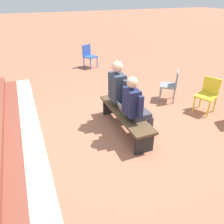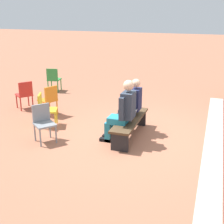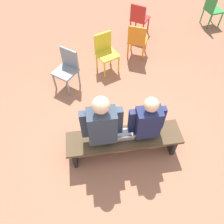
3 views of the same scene
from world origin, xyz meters
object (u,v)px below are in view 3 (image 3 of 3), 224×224
person_adult (102,125)px  plastic_chair_foreground (137,39)px  laptop (123,136)px  plastic_chair_near_bench_left (139,18)px  plastic_chair_mid_courtyard (67,67)px  bench (124,140)px  person_student (145,122)px  plastic_chair_far_left (106,51)px  plastic_chair_far_right (212,8)px

person_adult → plastic_chair_foreground: person_adult is taller
laptop → plastic_chair_foreground: plastic_chair_foreground is taller
plastic_chair_near_bench_left → plastic_chair_mid_courtyard: bearing=42.7°
bench → person_student: bearing=-168.2°
plastic_chair_foreground → plastic_chair_near_bench_left: size_ratio=1.00×
bench → person_adult: bearing=-12.2°
plastic_chair_near_bench_left → person_adult: bearing=68.4°
bench → laptop: bearing=28.2°
bench → plastic_chair_far_left: 2.21m
person_student → plastic_chair_mid_courtyard: (1.16, -1.70, -0.22)m
plastic_chair_foreground → plastic_chair_near_bench_left: (-0.26, -0.95, 0.00)m
person_adult → laptop: person_adult is taller
plastic_chair_mid_courtyard → plastic_chair_far_left: same height
laptop → plastic_chair_far_right: size_ratio=0.38×
bench → plastic_chair_foreground: bearing=-106.7°
person_student → laptop: bearing=13.0°
plastic_chair_far_left → plastic_chair_near_bench_left: bearing=-129.0°
bench → plastic_chair_foreground: (-0.76, -2.53, 0.13)m
bench → plastic_chair_mid_courtyard: 1.96m
plastic_chair_foreground → plastic_chair_far_right: size_ratio=1.00×
plastic_chair_mid_courtyard → plastic_chair_foreground: size_ratio=1.00×
person_adult → laptop: (-0.31, 0.08, -0.25)m
person_student → plastic_chair_near_bench_left: (-0.70, -3.42, -0.22)m
person_adult → bench: bearing=167.8°
bench → plastic_chair_far_right: 4.81m
person_adult → plastic_chair_far_right: (-3.42, -3.61, -0.27)m
person_student → plastic_chair_far_right: size_ratio=1.56×
plastic_chair_far_left → plastic_chair_near_bench_left: (-1.03, -1.27, 0.00)m
person_adult → plastic_chair_mid_courtyard: bearing=-73.2°
plastic_chair_far_right → plastic_chair_foreground: bearing=26.2°
plastic_chair_mid_courtyard → plastic_chair_foreground: 1.78m
plastic_chair_far_right → plastic_chair_near_bench_left: bearing=5.5°
plastic_chair_mid_courtyard → person_adult: bearing=106.8°
bench → laptop: laptop is taller
person_student → plastic_chair_near_bench_left: 3.49m
person_adult → plastic_chair_far_right: 4.98m
person_adult → plastic_chair_near_bench_left: size_ratio=1.70×
person_student → plastic_chair_far_right: (-2.77, -3.62, -0.22)m
person_student → plastic_chair_near_bench_left: size_ratio=1.56×
plastic_chair_far_left → plastic_chair_foreground: size_ratio=1.00×
person_adult → laptop: size_ratio=4.46×
plastic_chair_near_bench_left → laptop: bearing=73.5°
plastic_chair_foreground → plastic_chair_mid_courtyard: bearing=25.6°
plastic_chair_foreground → plastic_chair_near_bench_left: same height
plastic_chair_foreground → bench: bearing=73.3°
person_student → person_adult: size_ratio=0.92×
plastic_chair_far_left → plastic_chair_near_bench_left: same height
person_student → person_adult: person_adult is taller
person_student → plastic_chair_far_left: bearing=-81.3°
person_adult → plastic_chair_foreground: bearing=-114.0°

